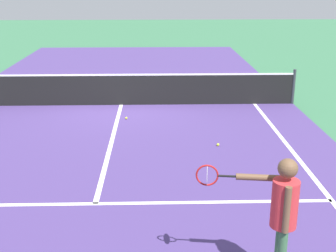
{
  "coord_description": "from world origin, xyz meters",
  "views": [
    {
      "loc": [
        1.05,
        -13.41,
        3.69
      ],
      "look_at": [
        1.29,
        -5.18,
        1.0
      ],
      "focal_mm": 48.39,
      "sensor_mm": 36.0,
      "label": 1
    }
  ],
  "objects_px": {
    "net": "(121,89)",
    "player_near": "(282,209)",
    "tennis_ball_near_net": "(126,118)",
    "tennis_ball_mid_court": "(218,145)"
  },
  "relations": [
    {
      "from": "net",
      "to": "tennis_ball_near_net",
      "type": "distance_m",
      "value": 1.58
    },
    {
      "from": "tennis_ball_mid_court",
      "to": "net",
      "type": "bearing_deg",
      "value": 124.28
    },
    {
      "from": "player_near",
      "to": "tennis_ball_near_net",
      "type": "height_order",
      "value": "player_near"
    },
    {
      "from": "tennis_ball_near_net",
      "to": "player_near",
      "type": "bearing_deg",
      "value": -72.14
    },
    {
      "from": "player_near",
      "to": "tennis_ball_mid_court",
      "type": "bearing_deg",
      "value": 90.65
    },
    {
      "from": "player_near",
      "to": "tennis_ball_near_net",
      "type": "distance_m",
      "value": 7.57
    },
    {
      "from": "tennis_ball_near_net",
      "to": "tennis_ball_mid_court",
      "type": "relative_size",
      "value": 1.0
    },
    {
      "from": "net",
      "to": "tennis_ball_near_net",
      "type": "height_order",
      "value": "net"
    },
    {
      "from": "tennis_ball_near_net",
      "to": "net",
      "type": "bearing_deg",
      "value": 99.26
    },
    {
      "from": "net",
      "to": "player_near",
      "type": "distance_m",
      "value": 9.02
    }
  ]
}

